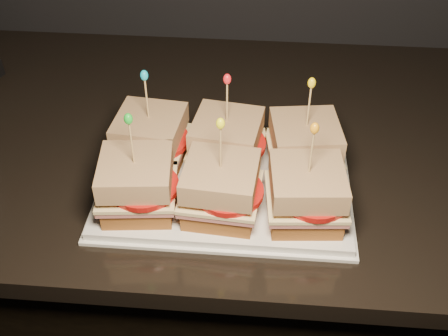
{
  "coord_description": "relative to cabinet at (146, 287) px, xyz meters",
  "views": [
    {
      "loc": [
        -0.06,
        0.84,
        1.52
      ],
      "look_at": [
        -0.12,
        1.48,
        0.97
      ],
      "focal_mm": 45.0,
      "sensor_mm": 36.0,
      "label": 1
    }
  ],
  "objects": [
    {
      "name": "sandwich_3_tomato",
      "position": [
        0.09,
        -0.22,
        0.54
      ],
      "size": [
        0.1,
        0.1,
        0.01
      ],
      "primitive_type": "cylinder",
      "color": "#B3140F",
      "rests_on": "sandwich_3_cheese"
    },
    {
      "name": "sandwich_1_bread_top",
      "position": [
        0.2,
        -0.11,
        0.56
      ],
      "size": [
        0.12,
        0.12,
        0.03
      ],
      "primitive_type": "cube",
      "rotation": [
        0.0,
        0.0,
        -0.14
      ],
      "color": "brown",
      "rests_on": "sandwich_1_tomato"
    },
    {
      "name": "sandwich_5_pick",
      "position": [
        0.32,
        -0.22,
        0.61
      ],
      "size": [
        0.0,
        0.0,
        0.09
      ],
      "primitive_type": "cylinder",
      "color": "tan",
      "rests_on": "sandwich_5_bread_top"
    },
    {
      "name": "granite_slab",
      "position": [
        0.0,
        -0.0,
        0.46
      ],
      "size": [
        2.27,
        0.73,
        0.03
      ],
      "primitive_type": "cube",
      "color": "black",
      "rests_on": "cabinet"
    },
    {
      "name": "sandwich_3_ham",
      "position": [
        0.08,
        -0.22,
        0.52
      ],
      "size": [
        0.12,
        0.12,
        0.01
      ],
      "primitive_type": "cube",
      "rotation": [
        0.0,
        0.0,
        0.1
      ],
      "color": "#BA6C63",
      "rests_on": "sandwich_3_bread_bot"
    },
    {
      "name": "platter",
      "position": [
        0.2,
        -0.16,
        0.48
      ],
      "size": [
        0.39,
        0.24,
        0.02
      ],
      "primitive_type": "cube",
      "color": "white",
      "rests_on": "granite_slab"
    },
    {
      "name": "sandwich_2_bread_top",
      "position": [
        0.32,
        -0.11,
        0.56
      ],
      "size": [
        0.12,
        0.12,
        0.03
      ],
      "primitive_type": "cube",
      "rotation": [
        0.0,
        0.0,
        0.14
      ],
      "color": "brown",
      "rests_on": "sandwich_2_tomato"
    },
    {
      "name": "sandwich_4_pick",
      "position": [
        0.2,
        -0.22,
        0.61
      ],
      "size": [
        0.0,
        0.0,
        0.09
      ],
      "primitive_type": "cylinder",
      "color": "tan",
      "rests_on": "sandwich_4_bread_top"
    },
    {
      "name": "sandwich_1_ham",
      "position": [
        0.2,
        -0.11,
        0.52
      ],
      "size": [
        0.12,
        0.12,
        0.01
      ],
      "primitive_type": "cube",
      "rotation": [
        0.0,
        0.0,
        -0.14
      ],
      "color": "#BA6C63",
      "rests_on": "sandwich_1_bread_bot"
    },
    {
      "name": "sandwich_2_tomato",
      "position": [
        0.33,
        -0.11,
        0.54
      ],
      "size": [
        0.1,
        0.1,
        0.01
      ],
      "primitive_type": "cylinder",
      "color": "#B3140F",
      "rests_on": "sandwich_2_cheese"
    },
    {
      "name": "sandwich_0_bread_top",
      "position": [
        0.08,
        -0.11,
        0.56
      ],
      "size": [
        0.11,
        0.11,
        0.03
      ],
      "primitive_type": "cube",
      "rotation": [
        0.0,
        0.0,
        -0.1
      ],
      "color": "brown",
      "rests_on": "sandwich_0_tomato"
    },
    {
      "name": "sandwich_0_pick",
      "position": [
        0.08,
        -0.11,
        0.61
      ],
      "size": [
        0.0,
        0.0,
        0.09
      ],
      "primitive_type": "cylinder",
      "color": "tan",
      "rests_on": "sandwich_0_bread_top"
    },
    {
      "name": "sandwich_3_bread_bot",
      "position": [
        0.08,
        -0.22,
        0.5
      ],
      "size": [
        0.11,
        0.11,
        0.03
      ],
      "primitive_type": "cube",
      "rotation": [
        0.0,
        0.0,
        0.1
      ],
      "color": "brown",
      "rests_on": "platter"
    },
    {
      "name": "sandwich_4_frill",
      "position": [
        0.2,
        -0.22,
        0.65
      ],
      "size": [
        0.01,
        0.01,
        0.02
      ],
      "primitive_type": "ellipsoid",
      "color": "#F9F812",
      "rests_on": "sandwich_4_pick"
    },
    {
      "name": "sandwich_1_bread_bot",
      "position": [
        0.2,
        -0.11,
        0.5
      ],
      "size": [
        0.11,
        0.11,
        0.03
      ],
      "primitive_type": "cube",
      "rotation": [
        0.0,
        0.0,
        -0.14
      ],
      "color": "brown",
      "rests_on": "platter"
    },
    {
      "name": "sandwich_0_bread_bot",
      "position": [
        0.08,
        -0.11,
        0.5
      ],
      "size": [
        0.11,
        0.11,
        0.03
      ],
      "primitive_type": "cube",
      "rotation": [
        0.0,
        0.0,
        -0.1
      ],
      "color": "brown",
      "rests_on": "platter"
    },
    {
      "name": "sandwich_3_frill",
      "position": [
        0.08,
        -0.22,
        0.65
      ],
      "size": [
        0.01,
        0.01,
        0.02
      ],
      "primitive_type": "ellipsoid",
      "color": "green",
      "rests_on": "sandwich_3_pick"
    },
    {
      "name": "sandwich_2_pick",
      "position": [
        0.32,
        -0.11,
        0.61
      ],
      "size": [
        0.0,
        0.0,
        0.09
      ],
      "primitive_type": "cylinder",
      "color": "tan",
      "rests_on": "sandwich_2_bread_top"
    },
    {
      "name": "sandwich_2_frill",
      "position": [
        0.32,
        -0.11,
        0.65
      ],
      "size": [
        0.01,
        0.01,
        0.02
      ],
      "primitive_type": "ellipsoid",
      "color": "yellow",
      "rests_on": "sandwich_2_pick"
    },
    {
      "name": "sandwich_0_tomato",
      "position": [
        0.09,
        -0.11,
        0.54
      ],
      "size": [
        0.1,
        0.1,
        0.01
      ],
      "primitive_type": "cylinder",
      "color": "#B3140F",
      "rests_on": "sandwich_0_cheese"
    },
    {
      "name": "sandwich_5_cheese",
      "position": [
        0.32,
        -0.22,
        0.53
      ],
      "size": [
        0.12,
        0.12,
        0.01
      ],
      "primitive_type": "cube",
      "rotation": [
        0.0,
        0.0,
        0.08
      ],
      "color": "#FAE098",
      "rests_on": "sandwich_5_ham"
    },
    {
      "name": "sandwich_3_pick",
      "position": [
        0.08,
        -0.22,
        0.61
      ],
      "size": [
        0.0,
        0.0,
        0.09
      ],
      "primitive_type": "cylinder",
      "color": "tan",
      "rests_on": "sandwich_3_bread_top"
    },
    {
      "name": "sandwich_3_bread_top",
      "position": [
        0.08,
        -0.22,
        0.56
      ],
      "size": [
        0.11,
        0.11,
        0.03
      ],
      "primitive_type": "cube",
      "rotation": [
        0.0,
        0.0,
        0.1
      ],
      "color": "brown",
      "rests_on": "sandwich_3_tomato"
    },
    {
      "name": "sandwich_4_bread_top",
      "position": [
        0.2,
        -0.22,
        0.56
      ],
      "size": [
        0.11,
        0.11,
        0.03
      ],
      "primitive_type": "cube",
      "rotation": [
        0.0,
        0.0,
        -0.08
      ],
      "color": "brown",
      "rests_on": "sandwich_4_tomato"
    },
    {
      "name": "sandwich_0_cheese",
      "position": [
        0.08,
        -0.11,
        0.53
      ],
      "size": [
        0.12,
        0.12,
        0.01
      ],
      "primitive_type": "cube",
      "rotation": [
        0.0,
        0.0,
        -0.1
      ],
      "color": "#FAE098",
      "rests_on": "sandwich_0_ham"
    },
    {
      "name": "sandwich_2_cheese",
      "position": [
        0.32,
        -0.11,
        0.53
      ],
      "size": [
        0.13,
        0.12,
        0.01
      ],
      "primitive_type": "cube",
      "rotation": [
        0.0,
        0.0,
        0.14
      ],
      "color": "#FAE098",
      "rests_on": "sandwich_2_ham"
    },
    {
      "name": "sandwich_5_bread_bot",
      "position": [
        0.32,
        -0.22,
        0.5
      ],
      "size": [
        0.11,
        0.11,
        0.03
      ],
      "primitive_type": "cube",
      "rotation": [
        0.0,
        0.0,
        0.08
      ],
      "color": "brown",
      "rests_on": "platter"
    },
    {
      "name": "sandwich_1_tomato",
      "position": [
        0.21,
        -0.11,
        0.54
      ],
      "size": [
        0.1,
        0.1,
        0.01
      ],
      "primitive_type": "cylinder",
      "color": "#B3140F",
      "rests_on": "sandwich_1_cheese"
    },
    {
      "name": "sandwich_4_bread_bot",
      "position": [
        0.2,
        -0.22,
        0.5
      ],
      "size": [
        0.11,
        0.11,
        0.03
      ],
      "primitive_type": "cube",
      "rotation": [
        0.0,
        0.0,
        -0.08
      ],
      "color": "brown",
      "rests_on": "platter"
    },
    {
      "name": "sandwich_2_bread_bot",
      "position": [
        0.32,
        -0.11,
        0.5
      ],
      "size": [
        0.11,
        0.11,
        0.03
      ],
      "primitive_type": "cube",
      "rotation": [
        0.0,
        0.0,
        0.14
      ],
      "color": "brown",
      "rests_on": "platter"
    },
    {
      "name": "platter_rim",
      "position": [
        0.2,
        -0.16,
        0.47
      ],
      "size": [
        0.4,
        0.25,
        0.01
      ],
      "primitive_type": "cube",
      "color": "white",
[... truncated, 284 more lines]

